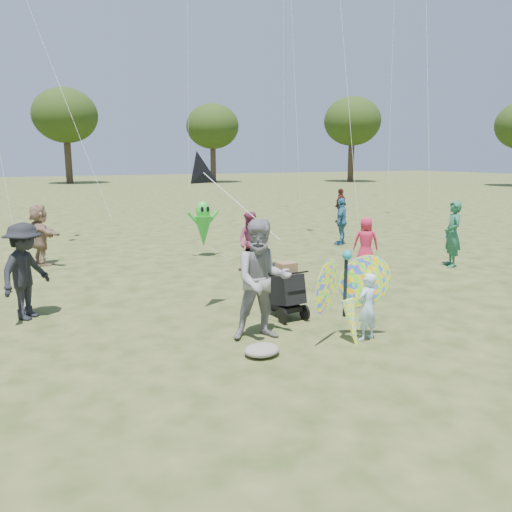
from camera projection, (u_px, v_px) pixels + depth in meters
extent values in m
plane|color=#51592B|center=(303.00, 329.00, 8.99)|extent=(160.00, 160.00, 0.00)
imported|color=#B4DAFF|center=(367.00, 307.00, 8.38)|extent=(0.47, 0.35, 1.15)
imported|color=gray|center=(262.00, 280.00, 8.36)|extent=(1.16, 1.01, 2.05)
ellipsoid|color=gray|center=(262.00, 350.00, 7.78)|extent=(0.58, 0.47, 0.18)
imported|color=#C11E3D|center=(366.00, 242.00, 14.01)|extent=(0.82, 0.75, 1.41)
imported|color=black|center=(25.00, 271.00, 9.43)|extent=(1.29, 1.36, 1.85)
imported|color=teal|center=(341.00, 221.00, 17.56)|extent=(0.99, 0.94, 1.65)
imported|color=#96735C|center=(40.00, 235.00, 14.22)|extent=(1.00, 1.70, 1.75)
imported|color=#7F2A4C|center=(251.00, 242.00, 13.30)|extent=(0.95, 1.00, 1.63)
imported|color=#256346|center=(453.00, 234.00, 13.98)|extent=(0.71, 0.81, 1.86)
imported|color=#481E18|center=(341.00, 205.00, 23.53)|extent=(1.02, 0.77, 1.60)
cube|color=black|center=(285.00, 289.00, 9.60)|extent=(0.50, 0.88, 0.71)
cube|color=black|center=(285.00, 306.00, 9.66)|extent=(0.45, 0.70, 0.10)
ellipsoid|color=black|center=(279.00, 270.00, 9.75)|extent=(0.51, 0.45, 0.33)
cylinder|color=black|center=(283.00, 316.00, 9.26)|extent=(0.06, 0.30, 0.30)
cylinder|color=black|center=(305.00, 313.00, 9.47)|extent=(0.06, 0.30, 0.30)
cylinder|color=black|center=(274.00, 305.00, 10.08)|extent=(0.06, 0.22, 0.22)
cylinder|color=black|center=(298.00, 273.00, 9.09)|extent=(0.44, 0.05, 0.03)
cube|color=olive|center=(286.00, 269.00, 9.47)|extent=(0.35, 0.30, 0.26)
ellipsoid|color=#E94324|center=(327.00, 287.00, 8.07)|extent=(0.98, 0.71, 1.24)
ellipsoid|color=#E94324|center=(365.00, 282.00, 8.40)|extent=(0.98, 0.71, 1.24)
cylinder|color=black|center=(345.00, 287.00, 8.27)|extent=(0.06, 0.06, 1.00)
cone|color=#E94324|center=(353.00, 326.00, 8.26)|extent=(0.36, 0.49, 0.93)
sphere|color=teal|center=(347.00, 255.00, 8.14)|extent=(0.16, 0.16, 0.16)
cone|color=black|center=(203.00, 172.00, 9.35)|extent=(0.89, 0.62, 0.81)
cylinder|color=silver|center=(240.00, 205.00, 8.92)|extent=(0.81, 1.62, 1.14)
cone|color=green|center=(203.00, 231.00, 15.37)|extent=(0.56, 0.56, 0.95)
ellipsoid|color=green|center=(203.00, 210.00, 15.24)|extent=(0.44, 0.39, 0.57)
ellipsoid|color=black|center=(202.00, 209.00, 15.04)|extent=(0.10, 0.05, 0.17)
ellipsoid|color=black|center=(208.00, 209.00, 15.11)|extent=(0.10, 0.05, 0.17)
cylinder|color=green|center=(194.00, 219.00, 15.16)|extent=(0.43, 0.10, 0.49)
cylinder|color=green|center=(212.00, 218.00, 15.42)|extent=(0.43, 0.10, 0.49)
cylinder|color=silver|center=(215.00, 251.00, 15.44)|extent=(0.61, 0.41, 0.41)
cylinder|color=silver|center=(60.00, 85.00, 14.73)|extent=(1.85, 4.23, 7.66)
cylinder|color=#3A2D21|center=(69.00, 163.00, 57.76)|extent=(0.77, 0.77, 4.62)
ellipsoid|color=#2B4214|center=(65.00, 115.00, 56.71)|extent=(7.26, 7.26, 6.17)
cylinder|color=#3A2D21|center=(213.00, 166.00, 60.38)|extent=(0.66, 0.67, 3.99)
ellipsoid|color=#2B4214|center=(213.00, 126.00, 59.47)|extent=(6.27, 6.27, 5.33)
cylinder|color=#3A2D21|center=(351.00, 164.00, 62.02)|extent=(0.73, 0.73, 4.41)
ellipsoid|color=#2B4214|center=(352.00, 121.00, 61.02)|extent=(6.93, 6.93, 5.89)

